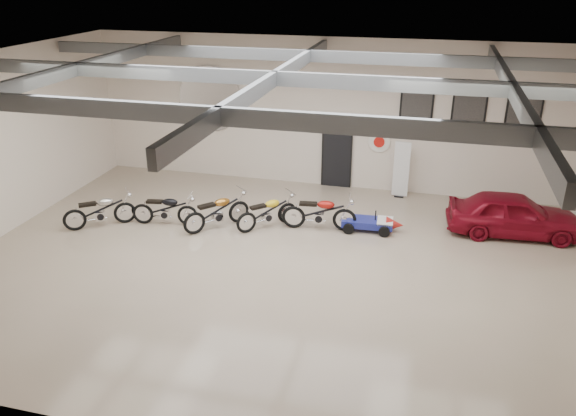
% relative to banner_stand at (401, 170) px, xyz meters
% --- Properties ---
extents(floor, '(16.00, 12.00, 0.01)m').
position_rel_banner_stand_xyz_m(floor, '(-2.71, -5.50, -0.94)').
color(floor, tan).
rests_on(floor, ground).
extents(ceiling, '(16.00, 12.00, 0.01)m').
position_rel_banner_stand_xyz_m(ceiling, '(-2.71, -5.50, 4.06)').
color(ceiling, slate).
rests_on(ceiling, back_wall).
extents(back_wall, '(16.00, 0.02, 5.00)m').
position_rel_banner_stand_xyz_m(back_wall, '(-2.71, 0.50, 1.56)').
color(back_wall, beige).
rests_on(back_wall, floor).
extents(ceiling_beams, '(15.80, 11.80, 0.32)m').
position_rel_banner_stand_xyz_m(ceiling_beams, '(-2.71, -5.50, 3.81)').
color(ceiling_beams, slate).
rests_on(ceiling_beams, ceiling).
extents(door, '(0.92, 0.08, 2.10)m').
position_rel_banner_stand_xyz_m(door, '(-2.21, 0.45, 0.11)').
color(door, black).
rests_on(door, back_wall).
extents(logo_plaque, '(2.30, 0.06, 1.16)m').
position_rel_banner_stand_xyz_m(logo_plaque, '(-6.71, 0.45, 1.86)').
color(logo_plaque, silver).
rests_on(logo_plaque, back_wall).
extents(poster_left, '(1.05, 0.08, 1.35)m').
position_rel_banner_stand_xyz_m(poster_left, '(0.29, 0.46, 2.16)').
color(poster_left, black).
rests_on(poster_left, back_wall).
extents(poster_mid, '(1.05, 0.08, 1.35)m').
position_rel_banner_stand_xyz_m(poster_mid, '(1.89, 0.46, 2.16)').
color(poster_mid, black).
rests_on(poster_mid, back_wall).
extents(poster_right, '(1.05, 0.08, 1.35)m').
position_rel_banner_stand_xyz_m(poster_right, '(3.49, 0.46, 2.16)').
color(poster_right, black).
rests_on(poster_right, back_wall).
extents(oil_sign, '(0.72, 0.10, 0.72)m').
position_rel_banner_stand_xyz_m(oil_sign, '(-0.81, 0.45, 0.76)').
color(oil_sign, white).
rests_on(oil_sign, back_wall).
extents(banner_stand, '(0.52, 0.22, 1.88)m').
position_rel_banner_stand_xyz_m(banner_stand, '(0.00, 0.00, 0.00)').
color(banner_stand, white).
rests_on(banner_stand, floor).
extents(motorcycle_silver, '(2.00, 1.70, 1.05)m').
position_rel_banner_stand_xyz_m(motorcycle_silver, '(-8.32, -4.53, -0.42)').
color(motorcycle_silver, silver).
rests_on(motorcycle_silver, floor).
extents(motorcycle_black, '(2.00, 0.90, 1.00)m').
position_rel_banner_stand_xyz_m(motorcycle_black, '(-6.54, -3.92, -0.44)').
color(motorcycle_black, silver).
rests_on(motorcycle_black, floor).
extents(motorcycle_gold, '(1.85, 1.97, 1.07)m').
position_rel_banner_stand_xyz_m(motorcycle_gold, '(-4.98, -3.76, -0.40)').
color(motorcycle_gold, silver).
rests_on(motorcycle_gold, floor).
extents(motorcycle_yellow, '(1.78, 1.79, 1.00)m').
position_rel_banner_stand_xyz_m(motorcycle_yellow, '(-3.58, -3.37, -0.44)').
color(motorcycle_yellow, silver).
rests_on(motorcycle_yellow, floor).
extents(motorcycle_red, '(2.17, 0.90, 1.09)m').
position_rel_banner_stand_xyz_m(motorcycle_red, '(-2.09, -3.12, -0.39)').
color(motorcycle_red, silver).
rests_on(motorcycle_red, floor).
extents(go_kart, '(1.83, 0.90, 0.65)m').
position_rel_banner_stand_xyz_m(go_kart, '(-0.57, -2.83, -0.62)').
color(go_kart, navy).
rests_on(go_kart, floor).
extents(vintage_car, '(1.71, 3.72, 1.24)m').
position_rel_banner_stand_xyz_m(vintage_car, '(3.29, -2.07, -0.32)').
color(vintage_car, maroon).
rests_on(vintage_car, floor).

